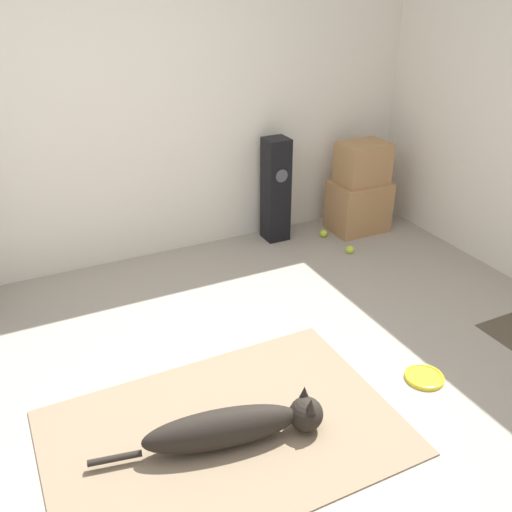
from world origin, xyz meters
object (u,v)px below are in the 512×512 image
object	(u,v)px
tennis_ball_by_boxes	(350,249)
dog	(236,426)
cardboard_box_upper	(363,163)
frisbee	(424,377)
floor_speaker	(276,190)
cardboard_box_lower	(358,206)
tennis_ball_near_speaker	(324,233)

from	to	relation	value
tennis_ball_by_boxes	dog	bearing A→B (deg)	-138.97
cardboard_box_upper	frisbee	bearing A→B (deg)	-114.65
frisbee	tennis_ball_by_boxes	distance (m)	1.65
cardboard_box_upper	floor_speaker	bearing A→B (deg)	167.54
frisbee	cardboard_box_upper	bearing A→B (deg)	65.35
cardboard_box_upper	tennis_ball_by_boxes	size ratio (longest dim) A/B	6.35
frisbee	tennis_ball_by_boxes	world-z (taller)	tennis_ball_by_boxes
floor_speaker	cardboard_box_upper	bearing A→B (deg)	-12.46
tennis_ball_by_boxes	floor_speaker	bearing A→B (deg)	127.74
frisbee	floor_speaker	xyz separation A→B (m)	(0.12, 2.10, 0.44)
cardboard_box_lower	tennis_ball_near_speaker	distance (m)	0.41
frisbee	tennis_ball_near_speaker	size ratio (longest dim) A/B	3.50
floor_speaker	tennis_ball_by_boxes	bearing A→B (deg)	-52.26
dog	tennis_ball_near_speaker	world-z (taller)	dog
floor_speaker	tennis_ball_by_boxes	world-z (taller)	floor_speaker
cardboard_box_upper	tennis_ball_near_speaker	xyz separation A→B (m)	(-0.37, -0.01, -0.60)
tennis_ball_by_boxes	tennis_ball_near_speaker	bearing A→B (deg)	94.07
cardboard_box_lower	cardboard_box_upper	distance (m)	0.40
cardboard_box_lower	tennis_ball_near_speaker	bearing A→B (deg)	-178.89
floor_speaker	tennis_ball_near_speaker	size ratio (longest dim) A/B	13.67
dog	floor_speaker	bearing A→B (deg)	57.40
cardboard_box_lower	dog	bearing A→B (deg)	-137.65
cardboard_box_lower	tennis_ball_by_boxes	bearing A→B (deg)	-131.62
tennis_ball_by_boxes	cardboard_box_lower	bearing A→B (deg)	48.38
cardboard_box_lower	tennis_ball_by_boxes	size ratio (longest dim) A/B	7.57
cardboard_box_lower	floor_speaker	distance (m)	0.81
cardboard_box_lower	tennis_ball_by_boxes	world-z (taller)	cardboard_box_lower
dog	floor_speaker	xyz separation A→B (m)	(1.32, 2.07, 0.34)
cardboard_box_upper	tennis_ball_by_boxes	distance (m)	0.79
floor_speaker	tennis_ball_near_speaker	distance (m)	0.60
frisbee	cardboard_box_upper	distance (m)	2.21
cardboard_box_lower	cardboard_box_upper	bearing A→B (deg)	9.83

